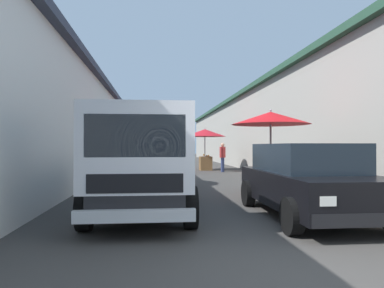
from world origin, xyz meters
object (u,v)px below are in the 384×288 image
(fruit_stall_near_left, at_px, (271,132))
(fruit_stall_far_right, at_px, (205,137))
(fruit_stall_mid_lane, at_px, (141,142))
(delivery_truck, at_px, (141,165))
(vendor_by_crates, at_px, (223,155))
(fruit_stall_near_right, at_px, (146,140))
(hatchback_car, at_px, (307,179))

(fruit_stall_near_left, bearing_deg, fruit_stall_far_right, 1.78)
(fruit_stall_mid_lane, distance_m, delivery_truck, 13.05)
(fruit_stall_mid_lane, xyz_separation_m, delivery_truck, (-13.03, -0.53, -0.61))
(delivery_truck, relative_size, vendor_by_crates, 3.13)
(fruit_stall_mid_lane, height_order, fruit_stall_near_right, fruit_stall_mid_lane)
(fruit_stall_mid_lane, relative_size, fruit_stall_near_right, 0.90)
(hatchback_car, height_order, vendor_by_crates, vendor_by_crates)
(fruit_stall_near_right, height_order, delivery_truck, delivery_truck)
(fruit_stall_near_left, bearing_deg, hatchback_car, 175.40)
(fruit_stall_near_left, height_order, hatchback_car, fruit_stall_near_left)
(fruit_stall_near_right, relative_size, hatchback_car, 0.65)
(fruit_stall_near_right, relative_size, fruit_stall_near_left, 1.04)
(fruit_stall_mid_lane, distance_m, vendor_by_crates, 4.68)
(fruit_stall_far_right, xyz_separation_m, hatchback_car, (-13.23, -0.10, -1.17))
(hatchback_car, bearing_deg, fruit_stall_far_right, 0.44)
(fruit_stall_near_left, xyz_separation_m, hatchback_car, (-2.78, 0.22, -1.07))
(fruit_stall_near_right, bearing_deg, vendor_by_crates, -34.43)
(hatchback_car, relative_size, delivery_truck, 0.80)
(fruit_stall_near_left, bearing_deg, fruit_stall_mid_lane, 21.58)
(fruit_stall_mid_lane, relative_size, fruit_stall_far_right, 0.93)
(fruit_stall_mid_lane, distance_m, fruit_stall_near_right, 7.03)
(fruit_stall_mid_lane, relative_size, vendor_by_crates, 1.45)
(hatchback_car, xyz_separation_m, vendor_by_crates, (11.75, -0.64, 0.17))
(fruit_stall_mid_lane, relative_size, delivery_truck, 0.46)
(fruit_stall_far_right, xyz_separation_m, fruit_stall_near_right, (-7.26, 3.22, -0.27))
(fruit_stall_mid_lane, relative_size, hatchback_car, 0.58)
(fruit_stall_near_right, xyz_separation_m, fruit_stall_near_left, (-3.19, -3.55, 0.18))
(fruit_stall_mid_lane, bearing_deg, delivery_truck, -177.68)
(fruit_stall_far_right, relative_size, vendor_by_crates, 1.56)
(vendor_by_crates, bearing_deg, fruit_stall_far_right, 26.80)
(fruit_stall_near_right, height_order, fruit_stall_near_left, fruit_stall_near_left)
(fruit_stall_mid_lane, height_order, fruit_stall_near_left, fruit_stall_near_left)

